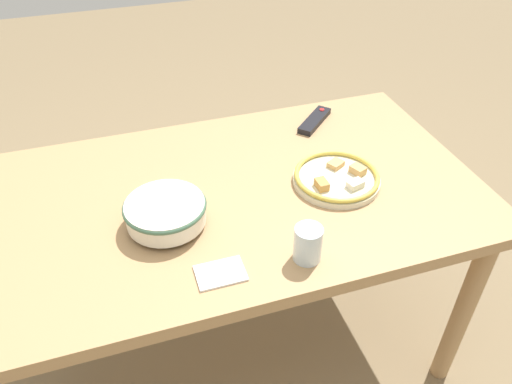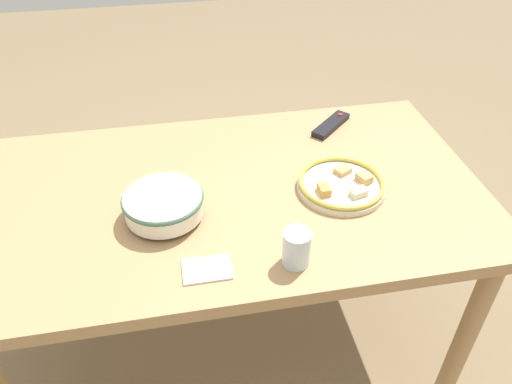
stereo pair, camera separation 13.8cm
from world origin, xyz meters
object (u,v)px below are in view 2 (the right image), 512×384
(noodle_bowl, at_px, (163,204))
(tv_remote, at_px, (331,125))
(food_plate, at_px, (342,184))
(drinking_glass, at_px, (296,248))

(noodle_bowl, xyz_separation_m, tv_remote, (0.58, 0.36, -0.03))
(tv_remote, bearing_deg, noodle_bowl, -101.20)
(noodle_bowl, height_order, food_plate, noodle_bowl)
(food_plate, distance_m, drinking_glass, 0.33)
(tv_remote, height_order, drinking_glass, drinking_glass)
(noodle_bowl, bearing_deg, drinking_glass, -36.56)
(noodle_bowl, height_order, tv_remote, noodle_bowl)
(tv_remote, relative_size, drinking_glass, 1.73)
(tv_remote, distance_m, drinking_glass, 0.65)
(food_plate, height_order, tv_remote, food_plate)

